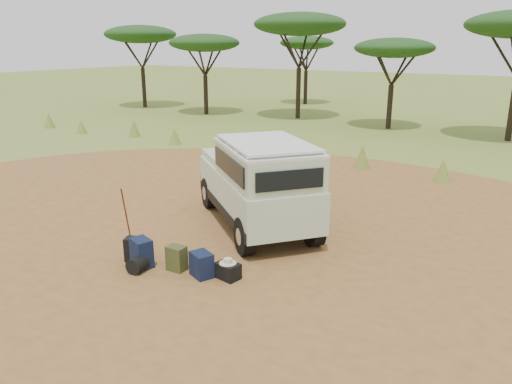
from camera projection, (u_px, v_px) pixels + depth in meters
The scene contains 13 objects.
ground at pixel (226, 246), 11.61m from camera, with size 140.00×140.00×0.00m, color olive.
dirt_clearing at pixel (226, 246), 11.60m from camera, with size 23.00×23.00×0.01m, color olive.
grass_fringe at pixel (364, 159), 18.47m from camera, with size 36.60×1.60×0.90m.
acacia_treeline at pixel (457, 36), 25.90m from camera, with size 46.70×13.20×6.26m.
safari_vehicle at pixel (258, 184), 12.52m from camera, with size 4.85×4.48×2.33m.
walking_staff at pixel (126, 214), 11.61m from camera, with size 0.04×0.04×1.46m, color #5F2616.
backpack_black at pixel (135, 249), 10.75m from camera, with size 0.38×0.28×0.53m, color black.
backpack_navy at pixel (142, 253), 10.45m from camera, with size 0.47×0.34×0.62m, color #101735.
backpack_olive at pixel (177, 258), 10.29m from camera, with size 0.38×0.28×0.53m, color #414821.
duffel_navy at pixel (202, 265), 10.02m from camera, with size 0.46×0.34×0.52m, color #101735.
hard_case at pixel (228, 271), 9.95m from camera, with size 0.47×0.33×0.33m, color black.
stuff_sack at pixel (137, 265), 10.22m from camera, with size 0.34×0.34×0.34m, color black.
safari_hat at pixel (228, 262), 9.90m from camera, with size 0.35×0.35×0.10m.
Camera 1 is at (6.30, -8.74, 4.55)m, focal length 35.00 mm.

